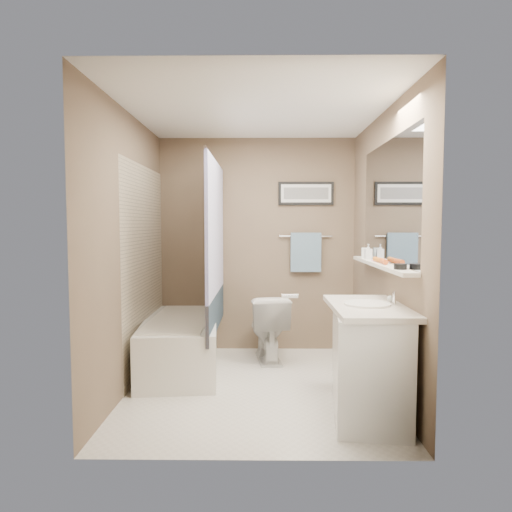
{
  "coord_description": "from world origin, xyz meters",
  "views": [
    {
      "loc": [
        0.04,
        -3.93,
        1.44
      ],
      "look_at": [
        0.0,
        0.15,
        1.15
      ],
      "focal_mm": 32.0,
      "sensor_mm": 36.0,
      "label": 1
    }
  ],
  "objects_px": {
    "bathtub": "(181,344)",
    "hair_brush_back": "(379,260)",
    "soap_bottle": "(368,251)",
    "glass_jar": "(366,253)",
    "hair_brush_front": "(383,261)",
    "candle_bowl_near": "(400,267)",
    "toilet": "(268,327)",
    "vanity": "(369,363)"
  },
  "relations": [
    {
      "from": "bathtub",
      "to": "hair_brush_back",
      "type": "height_order",
      "value": "hair_brush_back"
    },
    {
      "from": "soap_bottle",
      "to": "glass_jar",
      "type": "bearing_deg",
      "value": 90.0
    },
    {
      "from": "bathtub",
      "to": "glass_jar",
      "type": "height_order",
      "value": "glass_jar"
    },
    {
      "from": "hair_brush_front",
      "to": "glass_jar",
      "type": "distance_m",
      "value": 0.63
    },
    {
      "from": "candle_bowl_near",
      "to": "toilet",
      "type": "bearing_deg",
      "value": 121.11
    },
    {
      "from": "toilet",
      "to": "hair_brush_front",
      "type": "xyz_separation_m",
      "value": [
        0.92,
        -1.07,
        0.79
      ]
    },
    {
      "from": "toilet",
      "to": "hair_brush_back",
      "type": "xyz_separation_m",
      "value": [
        0.92,
        -0.93,
        0.79
      ]
    },
    {
      "from": "toilet",
      "to": "hair_brush_front",
      "type": "distance_m",
      "value": 1.61
    },
    {
      "from": "vanity",
      "to": "soap_bottle",
      "type": "xyz_separation_m",
      "value": [
        0.19,
        0.87,
        0.78
      ]
    },
    {
      "from": "hair_brush_front",
      "to": "toilet",
      "type": "bearing_deg",
      "value": 130.58
    },
    {
      "from": "candle_bowl_near",
      "to": "glass_jar",
      "type": "height_order",
      "value": "glass_jar"
    },
    {
      "from": "toilet",
      "to": "hair_brush_front",
      "type": "relative_size",
      "value": 3.18
    },
    {
      "from": "bathtub",
      "to": "hair_brush_front",
      "type": "distance_m",
      "value": 2.13
    },
    {
      "from": "toilet",
      "to": "candle_bowl_near",
      "type": "relative_size",
      "value": 7.78
    },
    {
      "from": "soap_bottle",
      "to": "hair_brush_back",
      "type": "bearing_deg",
      "value": -90.0
    },
    {
      "from": "bathtub",
      "to": "candle_bowl_near",
      "type": "bearing_deg",
      "value": -39.62
    },
    {
      "from": "bathtub",
      "to": "hair_brush_front",
      "type": "xyz_separation_m",
      "value": [
        1.79,
        -0.76,
        0.89
      ]
    },
    {
      "from": "hair_brush_back",
      "to": "soap_bottle",
      "type": "height_order",
      "value": "soap_bottle"
    },
    {
      "from": "toilet",
      "to": "soap_bottle",
      "type": "height_order",
      "value": "soap_bottle"
    },
    {
      "from": "bathtub",
      "to": "toilet",
      "type": "xyz_separation_m",
      "value": [
        0.87,
        0.31,
        0.1
      ]
    },
    {
      "from": "vanity",
      "to": "bathtub",
      "type": "bearing_deg",
      "value": 152.19
    },
    {
      "from": "vanity",
      "to": "toilet",
      "type": "bearing_deg",
      "value": 124.16
    },
    {
      "from": "hair_brush_back",
      "to": "glass_jar",
      "type": "xyz_separation_m",
      "value": [
        0.0,
        0.49,
        0.03
      ]
    },
    {
      "from": "candle_bowl_near",
      "to": "hair_brush_back",
      "type": "xyz_separation_m",
      "value": [
        0.0,
        0.59,
        0.0
      ]
    },
    {
      "from": "candle_bowl_near",
      "to": "glass_jar",
      "type": "xyz_separation_m",
      "value": [
        0.0,
        1.08,
        0.03
      ]
    },
    {
      "from": "hair_brush_front",
      "to": "glass_jar",
      "type": "height_order",
      "value": "glass_jar"
    },
    {
      "from": "candle_bowl_near",
      "to": "soap_bottle",
      "type": "height_order",
      "value": "soap_bottle"
    },
    {
      "from": "bathtub",
      "to": "hair_brush_back",
      "type": "distance_m",
      "value": 2.09
    },
    {
      "from": "toilet",
      "to": "candle_bowl_near",
      "type": "xyz_separation_m",
      "value": [
        0.92,
        -1.52,
        0.78
      ]
    },
    {
      "from": "glass_jar",
      "to": "vanity",
      "type": "bearing_deg",
      "value": -100.85
    },
    {
      "from": "bathtub",
      "to": "soap_bottle",
      "type": "distance_m",
      "value": 2.03
    },
    {
      "from": "candle_bowl_near",
      "to": "hair_brush_front",
      "type": "relative_size",
      "value": 0.41
    },
    {
      "from": "glass_jar",
      "to": "soap_bottle",
      "type": "relative_size",
      "value": 0.72
    },
    {
      "from": "toilet",
      "to": "hair_brush_back",
      "type": "relative_size",
      "value": 3.18
    },
    {
      "from": "toilet",
      "to": "vanity",
      "type": "bearing_deg",
      "value": 110.4
    },
    {
      "from": "bathtub",
      "to": "glass_jar",
      "type": "xyz_separation_m",
      "value": [
        1.79,
        -0.13,
        0.92
      ]
    },
    {
      "from": "soap_bottle",
      "to": "toilet",
      "type": "bearing_deg",
      "value": 149.37
    },
    {
      "from": "hair_brush_back",
      "to": "toilet",
      "type": "bearing_deg",
      "value": 134.55
    },
    {
      "from": "toilet",
      "to": "candle_bowl_near",
      "type": "bearing_deg",
      "value": 114.06
    },
    {
      "from": "candle_bowl_near",
      "to": "hair_brush_front",
      "type": "distance_m",
      "value": 0.45
    },
    {
      "from": "bathtub",
      "to": "toilet",
      "type": "distance_m",
      "value": 0.93
    },
    {
      "from": "bathtub",
      "to": "toilet",
      "type": "height_order",
      "value": "toilet"
    }
  ]
}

